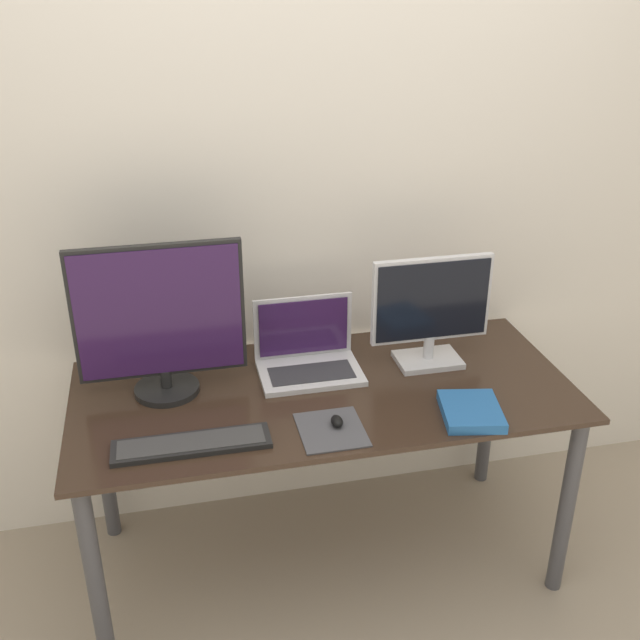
# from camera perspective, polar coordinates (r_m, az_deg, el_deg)

# --- Properties ---
(ground_plane) EXTENTS (12.00, 12.00, 0.00)m
(ground_plane) POSITION_cam_1_polar(r_m,az_deg,el_deg) (2.64, 2.22, -22.95)
(ground_plane) COLOR gray
(wall_back) EXTENTS (7.00, 0.05, 2.50)m
(wall_back) POSITION_cam_1_polar(r_m,az_deg,el_deg) (2.62, -1.80, 9.60)
(wall_back) COLOR silver
(wall_back) RESTS_ON ground_plane
(desk) EXTENTS (1.62, 0.73, 0.72)m
(desk) POSITION_cam_1_polar(r_m,az_deg,el_deg) (2.50, 0.31, -7.35)
(desk) COLOR #332319
(desk) RESTS_ON ground_plane
(monitor_left) EXTENTS (0.53, 0.21, 0.50)m
(monitor_left) POSITION_cam_1_polar(r_m,az_deg,el_deg) (2.37, -12.08, -0.09)
(monitor_left) COLOR black
(monitor_left) RESTS_ON desk
(monitor_right) EXTENTS (0.41, 0.15, 0.39)m
(monitor_right) POSITION_cam_1_polar(r_m,az_deg,el_deg) (2.54, 8.46, 0.75)
(monitor_right) COLOR silver
(monitor_right) RESTS_ON desk
(laptop) EXTENTS (0.34, 0.24, 0.24)m
(laptop) POSITION_cam_1_polar(r_m,az_deg,el_deg) (2.53, -0.97, -2.57)
(laptop) COLOR silver
(laptop) RESTS_ON desk
(keyboard) EXTENTS (0.45, 0.12, 0.02)m
(keyboard) POSITION_cam_1_polar(r_m,az_deg,el_deg) (2.20, -9.75, -9.30)
(keyboard) COLOR black
(keyboard) RESTS_ON desk
(mousepad) EXTENTS (0.19, 0.22, 0.00)m
(mousepad) POSITION_cam_1_polar(r_m,az_deg,el_deg) (2.24, 0.87, -8.36)
(mousepad) COLOR #47474C
(mousepad) RESTS_ON desk
(mouse) EXTENTS (0.04, 0.06, 0.03)m
(mouse) POSITION_cam_1_polar(r_m,az_deg,el_deg) (2.25, 1.29, -7.72)
(mouse) COLOR black
(mouse) RESTS_ON mousepad
(book) EXTENTS (0.21, 0.24, 0.03)m
(book) POSITION_cam_1_polar(r_m,az_deg,el_deg) (2.35, 11.44, -6.83)
(book) COLOR #235B9E
(book) RESTS_ON desk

